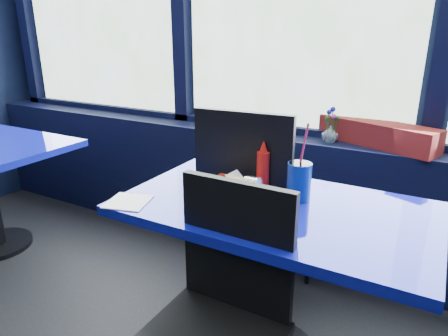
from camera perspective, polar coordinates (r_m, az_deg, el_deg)
window_sill at (r=2.57m, az=8.09°, el=-3.99°), size 5.00×0.26×0.80m
near_table at (r=1.66m, az=7.00°, el=-10.88°), size 1.20×0.70×0.75m
chair_near_front at (r=1.37m, az=-0.63°, el=-19.37°), size 0.43×0.43×0.94m
chair_near_back at (r=1.97m, az=4.60°, el=-4.35°), size 0.52×0.52×1.07m
planter_box at (r=2.33m, az=20.98°, el=4.63°), size 0.67×0.39×0.13m
flower_vase at (r=2.32m, az=14.95°, el=5.05°), size 0.11×0.12×0.20m
food_basket at (r=1.62m, az=0.55°, el=-3.13°), size 0.32×0.32×0.09m
ketchup_bottle at (r=1.72m, az=5.58°, el=0.20°), size 0.06×0.06×0.21m
soda_cup at (r=1.61m, az=10.68°, el=-1.76°), size 0.10×0.10×0.32m
napkin at (r=1.63m, az=-13.52°, el=-4.71°), size 0.19×0.19×0.00m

